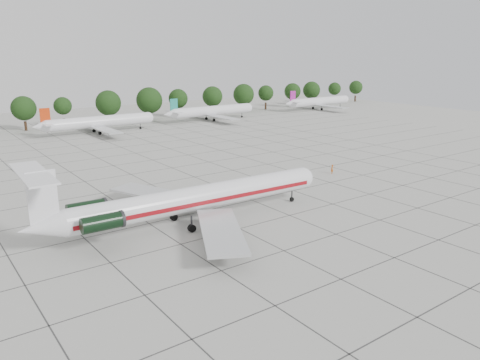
{
  "coord_description": "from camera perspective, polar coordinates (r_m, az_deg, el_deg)",
  "views": [
    {
      "loc": [
        -38.8,
        -50.32,
        20.3
      ],
      "look_at": [
        -2.48,
        -0.51,
        3.5
      ],
      "focal_mm": 35.0,
      "sensor_mm": 36.0,
      "label": 1
    }
  ],
  "objects": [
    {
      "name": "bg_airliner_e",
      "position": [
        177.3,
        9.64,
        9.4
      ],
      "size": [
        28.24,
        27.2,
        7.4
      ],
      "color": "silver",
      "rests_on": "ground"
    },
    {
      "name": "bg_airliner_c",
      "position": [
        127.88,
        -16.78,
        6.78
      ],
      "size": [
        28.24,
        27.2,
        7.4
      ],
      "color": "silver",
      "rests_on": "ground"
    },
    {
      "name": "bg_airliner_d",
      "position": [
        146.41,
        -3.41,
        8.4
      ],
      "size": [
        28.24,
        27.2,
        7.4
      ],
      "color": "silver",
      "rests_on": "ground"
    },
    {
      "name": "apron_joints",
      "position": [
        78.64,
        -5.2,
        0.23
      ],
      "size": [
        170.0,
        170.0,
        0.02
      ],
      "primitive_type": "cube",
      "color": "#383838",
      "rests_on": "ground"
    },
    {
      "name": "ground_crew",
      "position": [
        82.72,
        11.15,
        1.31
      ],
      "size": [
        0.68,
        0.57,
        1.59
      ],
      "primitive_type": "imported",
      "rotation": [
        0.0,
        0.0,
        3.54
      ],
      "color": "#BA4F0A",
      "rests_on": "ground"
    },
    {
      "name": "ground",
      "position": [
        66.71,
        1.47,
        -2.48
      ],
      "size": [
        260.0,
        260.0,
        0.0
      ],
      "primitive_type": "plane",
      "color": "#A6A69F",
      "rests_on": "ground"
    },
    {
      "name": "main_airliner",
      "position": [
        56.62,
        -6.61,
        -2.43
      ],
      "size": [
        38.78,
        30.45,
        9.09
      ],
      "rotation": [
        0.0,
        0.0,
        -0.04
      ],
      "color": "silver",
      "rests_on": "ground"
    },
    {
      "name": "tree_line",
      "position": [
        138.75,
        -24.88,
        7.93
      ],
      "size": [
        249.86,
        8.44,
        10.22
      ],
      "color": "#332114",
      "rests_on": "ground"
    }
  ]
}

